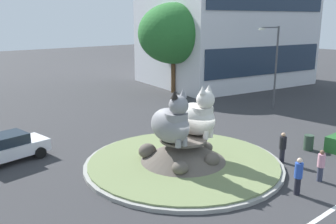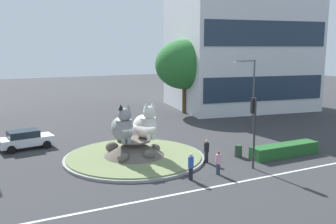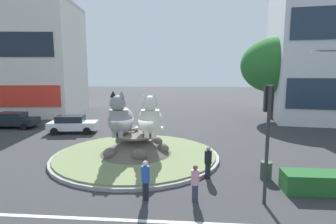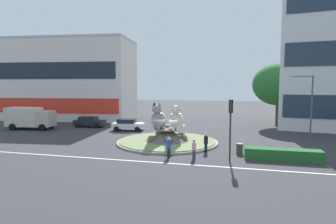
# 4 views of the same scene
# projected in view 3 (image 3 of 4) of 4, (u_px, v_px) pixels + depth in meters

# --- Properties ---
(ground_plane) EXTENTS (160.00, 160.00, 0.00)m
(ground_plane) POSITION_uv_depth(u_px,v_px,m) (136.00, 157.00, 17.36)
(ground_plane) COLOR #333335
(lane_centreline) EXTENTS (112.00, 0.20, 0.01)m
(lane_centreline) POSITION_uv_depth(u_px,v_px,m) (97.00, 219.00, 10.08)
(lane_centreline) COLOR silver
(lane_centreline) RESTS_ON ground
(roundabout_island) EXTENTS (10.34, 10.34, 1.46)m
(roundabout_island) POSITION_uv_depth(u_px,v_px,m) (136.00, 150.00, 17.29)
(roundabout_island) COLOR gray
(roundabout_island) RESTS_ON ground
(cat_statue_grey) EXTENTS (1.82, 2.81, 2.77)m
(cat_statue_grey) POSITION_uv_depth(u_px,v_px,m) (121.00, 119.00, 16.95)
(cat_statue_grey) COLOR gray
(cat_statue_grey) RESTS_ON roundabout_island
(cat_statue_white) EXTENTS (1.83, 2.87, 2.75)m
(cat_statue_white) POSITION_uv_depth(u_px,v_px,m) (150.00, 119.00, 16.89)
(cat_statue_white) COLOR silver
(cat_statue_white) RESTS_ON roundabout_island
(traffic_light_mast) EXTENTS (0.33, 0.46, 4.82)m
(traffic_light_mast) POSITION_uv_depth(u_px,v_px,m) (268.00, 122.00, 10.86)
(traffic_light_mast) COLOR #2D2D33
(traffic_light_mast) RESTS_ON ground
(broadleaf_tree_behind_island) EXTENTS (7.14, 7.14, 9.08)m
(broadleaf_tree_behind_island) POSITION_uv_depth(u_px,v_px,m) (273.00, 65.00, 30.59)
(broadleaf_tree_behind_island) COLOR brown
(broadleaf_tree_behind_island) RESTS_ON ground
(pedestrian_blue_shirt) EXTENTS (0.35, 0.35, 1.70)m
(pedestrian_blue_shirt) POSITION_uv_depth(u_px,v_px,m) (145.00, 179.00, 11.48)
(pedestrian_blue_shirt) COLOR black
(pedestrian_blue_shirt) RESTS_ON ground
(pedestrian_pink_shirt) EXTENTS (0.34, 0.34, 1.55)m
(pedestrian_pink_shirt) POSITION_uv_depth(u_px,v_px,m) (195.00, 182.00, 11.39)
(pedestrian_pink_shirt) COLOR #33384C
(pedestrian_pink_shirt) RESTS_ON ground
(pedestrian_black_shirt) EXTENTS (0.36, 0.36, 1.66)m
(pedestrian_black_shirt) POSITION_uv_depth(u_px,v_px,m) (208.00, 162.00, 13.80)
(pedestrian_black_shirt) COLOR black
(pedestrian_black_shirt) RESTS_ON ground
(sedan_on_far_lane) EXTENTS (4.35, 2.02, 1.49)m
(sedan_on_far_lane) POSITION_uv_depth(u_px,v_px,m) (14.00, 120.00, 26.19)
(sedan_on_far_lane) COLOR black
(sedan_on_far_lane) RESTS_ON ground
(hatchback_near_shophouse) EXTENTS (4.33, 2.46, 1.53)m
(hatchback_near_shophouse) POSITION_uv_depth(u_px,v_px,m) (73.00, 124.00, 24.14)
(hatchback_near_shophouse) COLOR silver
(hatchback_near_shophouse) RESTS_ON ground
(litter_bin) EXTENTS (0.56, 0.56, 0.90)m
(litter_bin) POSITION_uv_depth(u_px,v_px,m) (266.00, 171.00, 13.74)
(litter_bin) COLOR #2D4233
(litter_bin) RESTS_ON ground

